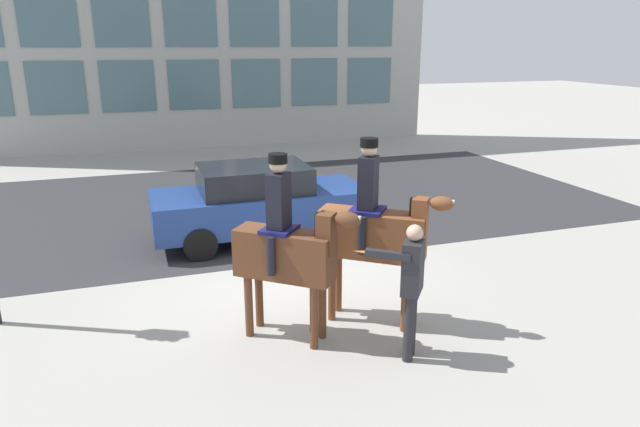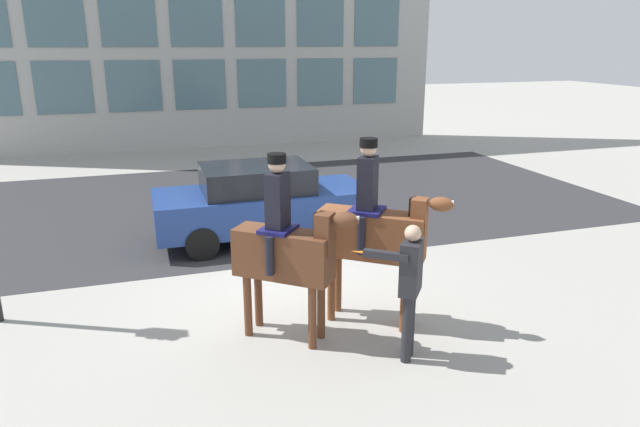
{
  "view_description": "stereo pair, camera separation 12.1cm",
  "coord_description": "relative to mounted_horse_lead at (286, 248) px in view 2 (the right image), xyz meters",
  "views": [
    {
      "loc": [
        -2.4,
        -8.81,
        3.85
      ],
      "look_at": [
        0.14,
        -1.22,
        1.43
      ],
      "focal_mm": 32.0,
      "sensor_mm": 36.0,
      "label": 1
    },
    {
      "loc": [
        -2.28,
        -8.85,
        3.85
      ],
      "look_at": [
        0.14,
        -1.22,
        1.43
      ],
      "focal_mm": 32.0,
      "sensor_mm": 36.0,
      "label": 2
    }
  ],
  "objects": [
    {
      "name": "ground_plane",
      "position": [
        0.6,
        2.09,
        -1.28
      ],
      "size": [
        80.0,
        80.0,
        0.0
      ],
      "primitive_type": "plane",
      "color": "#9E9B93"
    },
    {
      "name": "road_surface",
      "position": [
        0.6,
        6.84,
        -1.27
      ],
      "size": [
        18.42,
        8.5,
        0.01
      ],
      "color": "#2D2D30",
      "rests_on": "ground_plane"
    },
    {
      "name": "mounted_horse_lead",
      "position": [
        0.0,
        0.0,
        0.0
      ],
      "size": [
        1.51,
        1.31,
        2.52
      ],
      "rotation": [
        0.0,
        0.0,
        -0.69
      ],
      "color": "#59331E",
      "rests_on": "ground_plane"
    },
    {
      "name": "mounted_horse_companion",
      "position": [
        1.27,
        0.07,
        0.09
      ],
      "size": [
        1.63,
        1.36,
        2.63
      ],
      "rotation": [
        0.0,
        0.0,
        -0.65
      ],
      "color": "brown",
      "rests_on": "ground_plane"
    },
    {
      "name": "pedestrian_bystander",
      "position": [
        1.29,
        -1.0,
        -0.23
      ],
      "size": [
        0.9,
        0.53,
        1.77
      ],
      "rotation": [
        0.0,
        0.0,
        2.49
      ],
      "color": "#232328",
      "rests_on": "ground_plane"
    },
    {
      "name": "street_car_near_lane",
      "position": [
        0.51,
        4.03,
        -0.49
      ],
      "size": [
        4.2,
        1.79,
        1.53
      ],
      "color": "navy",
      "rests_on": "ground_plane"
    }
  ]
}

